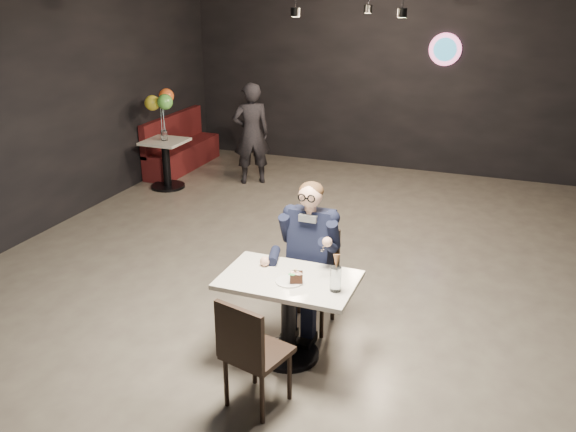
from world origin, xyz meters
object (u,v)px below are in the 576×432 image
at_px(sundae_glass, 336,279).
at_px(chair_far, 310,281).
at_px(seated_man, 311,255).
at_px(passerby, 251,134).
at_px(side_table, 166,164).
at_px(balloon_vase, 164,135).
at_px(main_table, 289,318).
at_px(chair_near, 258,350).
at_px(booth_bench, 182,142).

bearing_deg(sundae_glass, chair_far, 123.73).
xyz_separation_m(seated_man, passerby, (-2.25, 3.74, 0.07)).
relative_size(side_table, balloon_vase, 5.00).
height_order(seated_man, sundae_glass, seated_man).
relative_size(side_table, passerby, 0.48).
xyz_separation_m(main_table, side_table, (-3.37, 3.58, 0.00)).
height_order(chair_far, passerby, passerby).
bearing_deg(chair_far, chair_near, -90.00).
bearing_deg(seated_man, chair_near, -90.00).
xyz_separation_m(seated_man, sundae_glass, (0.42, -0.62, 0.13)).
height_order(main_table, passerby, passerby).
bearing_deg(booth_bench, sundae_glass, -48.72).
relative_size(main_table, side_table, 1.47).
bearing_deg(seated_man, sundae_glass, -56.27).
xyz_separation_m(main_table, booth_bench, (-3.67, 4.58, 0.08)).
height_order(chair_far, balloon_vase, chair_far).
bearing_deg(passerby, main_table, 84.89).
xyz_separation_m(chair_near, balloon_vase, (-3.37, 4.23, 0.36)).
height_order(main_table, side_table, same).
bearing_deg(sundae_glass, main_table, 170.01).
height_order(main_table, balloon_vase, balloon_vase).
bearing_deg(chair_far, main_table, -90.00).
xyz_separation_m(side_table, passerby, (1.12, 0.70, 0.41)).
bearing_deg(chair_near, balloon_vase, 143.03).
bearing_deg(chair_near, main_table, 104.48).
height_order(chair_far, sundae_glass, sundae_glass).
bearing_deg(seated_man, passerby, 121.08).
height_order(chair_far, chair_near, same).
relative_size(chair_near, balloon_vase, 6.14).
xyz_separation_m(seated_man, side_table, (-3.37, 3.03, -0.34)).
bearing_deg(chair_far, seated_man, 0.00).
bearing_deg(chair_near, passerby, 129.00).
distance_m(chair_far, passerby, 4.38).
distance_m(chair_near, passerby, 5.44).
distance_m(chair_near, booth_bench, 6.39).
bearing_deg(balloon_vase, chair_near, -51.45).
relative_size(chair_far, sundae_glass, 4.61).
bearing_deg(side_table, sundae_glass, -43.99).
distance_m(sundae_glass, booth_bench, 6.21).
relative_size(sundae_glass, balloon_vase, 1.33).
bearing_deg(side_table, main_table, -46.74).
bearing_deg(balloon_vase, seated_man, -41.97).
xyz_separation_m(sundae_glass, booth_bench, (-4.09, 4.66, -0.40)).
bearing_deg(chair_far, booth_bench, 132.32).
height_order(main_table, seated_man, seated_man).
relative_size(main_table, seated_man, 0.76).
distance_m(seated_man, side_table, 4.55).
bearing_deg(chair_near, chair_far, 104.48).
distance_m(main_table, booth_bench, 5.88).
relative_size(main_table, chair_near, 1.20).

